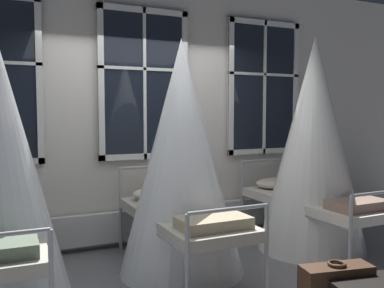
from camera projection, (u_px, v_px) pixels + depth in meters
ground at (187, 280)px, 4.07m from camera, size 18.57×18.57×0.00m
back_wall_with_windows at (142, 108)px, 5.21m from camera, size 8.80×0.10×3.34m
window_bank at (145, 145)px, 5.13m from camera, size 4.57×0.10×2.80m
cot_second at (181, 160)px, 4.22m from camera, size 1.26×1.93×2.35m
cot_third at (313, 147)px, 4.93m from camera, size 1.26×1.93×2.50m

